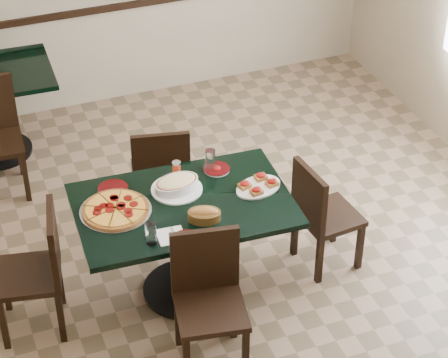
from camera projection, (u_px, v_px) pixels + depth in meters
name	position (u px, v px, depth m)	size (l,w,h in m)	color
floor	(213.00, 287.00, 6.01)	(5.50, 5.50, 0.00)	#86684D
room_shell	(256.00, 8.00, 6.94)	(5.50, 5.50, 5.50)	white
main_table	(184.00, 225.00, 5.65)	(1.42, 0.96, 0.75)	black
chair_far	(161.00, 172.00, 6.28)	(0.49, 0.49, 0.88)	black
chair_near	(208.00, 292.00, 5.24)	(0.48, 0.48, 0.89)	black
chair_right	(320.00, 212.00, 5.94)	(0.43, 0.43, 0.84)	black
chair_left	(40.00, 265.00, 5.44)	(0.49, 0.49, 0.89)	black
pepperoni_pizza	(116.00, 210.00, 5.46)	(0.45, 0.45, 0.04)	silver
lasagna_casserole	(177.00, 184.00, 5.63)	(0.34, 0.34, 0.09)	white
bread_basket	(204.00, 214.00, 5.39)	(0.24, 0.21, 0.09)	brown
bruschetta_platter	(258.00, 185.00, 5.66)	(0.38, 0.32, 0.05)	white
side_plate_near	(186.00, 239.00, 5.24)	(0.17, 0.17, 0.02)	white
side_plate_far_r	(217.00, 169.00, 5.84)	(0.18, 0.18, 0.03)	white
side_plate_far_l	(113.00, 189.00, 5.66)	(0.20, 0.20, 0.02)	white
napkin_setting	(171.00, 236.00, 5.28)	(0.18, 0.18, 0.01)	white
water_glass_a	(210.00, 160.00, 5.82)	(0.07, 0.07, 0.15)	white
water_glass_b	(151.00, 233.00, 5.18)	(0.07, 0.07, 0.15)	white
pepper_shaker	(177.00, 168.00, 5.77)	(0.06, 0.06, 0.10)	#AC2D12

